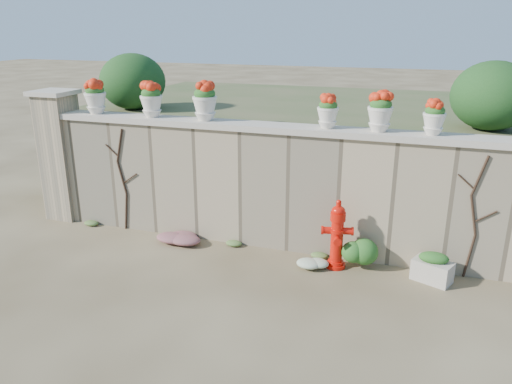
% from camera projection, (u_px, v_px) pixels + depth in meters
% --- Properties ---
extents(ground, '(80.00, 80.00, 0.00)m').
position_uv_depth(ground, '(229.00, 293.00, 7.12)').
color(ground, brown).
rests_on(ground, ground).
extents(stone_wall, '(8.00, 0.40, 2.00)m').
position_uv_depth(stone_wall, '(267.00, 189.00, 8.41)').
color(stone_wall, tan).
rests_on(stone_wall, ground).
extents(wall_cap, '(8.10, 0.52, 0.10)m').
position_uv_depth(wall_cap, '(267.00, 127.00, 8.08)').
color(wall_cap, beige).
rests_on(wall_cap, stone_wall).
extents(gate_pillar, '(0.72, 0.72, 2.48)m').
position_uv_depth(gate_pillar, '(61.00, 155.00, 9.58)').
color(gate_pillar, tan).
rests_on(gate_pillar, ground).
extents(raised_fill, '(9.00, 6.00, 2.00)m').
position_uv_depth(raised_fill, '(309.00, 147.00, 11.29)').
color(raised_fill, '#384C23').
rests_on(raised_fill, ground).
extents(back_shrub_left, '(1.30, 1.30, 1.10)m').
position_uv_depth(back_shrub_left, '(133.00, 81.00, 9.96)').
color(back_shrub_left, '#143814').
rests_on(back_shrub_left, raised_fill).
extents(back_shrub_right, '(1.30, 1.30, 1.10)m').
position_uv_depth(back_shrub_right, '(493.00, 96.00, 7.97)').
color(back_shrub_right, '#143814').
rests_on(back_shrub_right, raised_fill).
extents(vine_left, '(0.60, 0.04, 1.91)m').
position_uv_depth(vine_left, '(123.00, 178.00, 9.02)').
color(vine_left, black).
rests_on(vine_left, ground).
extents(vine_right, '(0.60, 0.04, 1.91)m').
position_uv_depth(vine_right, '(474.00, 216.00, 7.25)').
color(vine_right, black).
rests_on(vine_right, ground).
extents(fire_hydrant, '(0.48, 0.34, 1.11)m').
position_uv_depth(fire_hydrant, '(337.00, 234.00, 7.70)').
color(fire_hydrant, red).
rests_on(fire_hydrant, ground).
extents(planter_box, '(0.63, 0.51, 0.46)m').
position_uv_depth(planter_box, '(433.00, 268.00, 7.38)').
color(planter_box, beige).
rests_on(planter_box, ground).
extents(green_shrub, '(0.68, 0.62, 0.65)m').
position_uv_depth(green_shrub, '(359.00, 250.00, 7.71)').
color(green_shrub, '#1E5119').
rests_on(green_shrub, ground).
extents(magenta_clump, '(0.83, 0.56, 0.22)m').
position_uv_depth(magenta_clump, '(179.00, 236.00, 8.72)').
color(magenta_clump, '#B32367').
rests_on(magenta_clump, ground).
extents(white_flowers, '(0.57, 0.46, 0.20)m').
position_uv_depth(white_flowers, '(314.00, 263.00, 7.76)').
color(white_flowers, white).
rests_on(white_flowers, ground).
extents(urn_pot_0, '(0.39, 0.39, 0.61)m').
position_uv_depth(urn_pot_0, '(95.00, 97.00, 8.94)').
color(urn_pot_0, silver).
rests_on(urn_pot_0, wall_cap).
extents(urn_pot_1, '(0.38, 0.38, 0.60)m').
position_uv_depth(urn_pot_1, '(151.00, 100.00, 8.60)').
color(urn_pot_1, silver).
rests_on(urn_pot_1, wall_cap).
extents(urn_pot_2, '(0.41, 0.41, 0.65)m').
position_uv_depth(urn_pot_2, '(205.00, 101.00, 8.29)').
color(urn_pot_2, silver).
rests_on(urn_pot_2, wall_cap).
extents(urn_pot_3, '(0.33, 0.33, 0.52)m').
position_uv_depth(urn_pot_3, '(328.00, 112.00, 7.69)').
color(urn_pot_3, silver).
rests_on(urn_pot_3, wall_cap).
extents(urn_pot_4, '(0.38, 0.38, 0.60)m').
position_uv_depth(urn_pot_4, '(380.00, 112.00, 7.44)').
color(urn_pot_4, silver).
rests_on(urn_pot_4, wall_cap).
extents(urn_pot_5, '(0.33, 0.33, 0.51)m').
position_uv_depth(urn_pot_5, '(434.00, 118.00, 7.22)').
color(urn_pot_5, silver).
rests_on(urn_pot_5, wall_cap).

